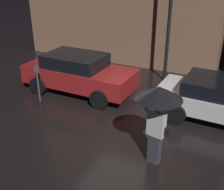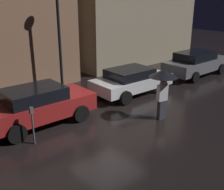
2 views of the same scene
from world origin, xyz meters
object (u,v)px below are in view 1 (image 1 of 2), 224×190
at_px(parked_car_red, 79,73).
at_px(parking_meter, 38,80).
at_px(parked_car_white, 224,99).
at_px(pedestrian_with_umbrella, 158,103).

bearing_deg(parked_car_red, parking_meter, -122.90).
height_order(parked_car_red, parking_meter, parked_car_red).
xyz_separation_m(parked_car_white, pedestrian_with_umbrella, (-1.23, -2.96, 0.95)).
distance_m(parked_car_red, parked_car_white, 5.16).
height_order(parked_car_red, parked_car_white, parked_car_red).
bearing_deg(parked_car_white, parking_meter, -164.45).
xyz_separation_m(parked_car_red, pedestrian_with_umbrella, (3.93, -2.79, 0.87)).
height_order(pedestrian_with_umbrella, parking_meter, pedestrian_with_umbrella).
distance_m(parked_car_red, pedestrian_with_umbrella, 4.89).
bearing_deg(pedestrian_with_umbrella, parked_car_white, -101.52).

